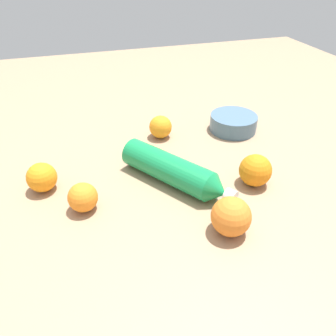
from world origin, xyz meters
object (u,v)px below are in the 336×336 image
at_px(orange_0, 231,216).
at_px(orange_1, 161,127).
at_px(ceramic_bowl, 233,123).
at_px(orange_4, 83,197).
at_px(orange_3, 42,177).
at_px(orange_2, 255,170).
at_px(water_bottle, 175,171).

height_order(orange_0, orange_1, orange_0).
relative_size(orange_0, ceramic_bowl, 0.56).
bearing_deg(ceramic_bowl, orange_4, -63.45).
height_order(orange_4, ceramic_bowl, orange_4).
bearing_deg(orange_4, ceramic_bowl, 116.55).
distance_m(orange_4, ceramic_bowl, 0.54).
bearing_deg(orange_3, orange_1, 116.01).
height_order(orange_0, orange_3, orange_0).
distance_m(orange_0, orange_2, 0.18).
height_order(water_bottle, orange_4, water_bottle).
relative_size(orange_2, orange_3, 1.11).
bearing_deg(orange_3, orange_2, 75.45).
relative_size(water_bottle, orange_0, 3.50).
bearing_deg(ceramic_bowl, orange_1, -95.92).
relative_size(orange_2, orange_4, 1.19).
distance_m(orange_1, orange_3, 0.38).
distance_m(orange_1, orange_4, 0.37).
relative_size(orange_0, orange_2, 1.04).
distance_m(orange_2, orange_3, 0.51).
xyz_separation_m(orange_3, orange_4, (0.10, 0.09, -0.00)).
relative_size(orange_1, orange_2, 0.87).
bearing_deg(water_bottle, orange_3, -136.80).
bearing_deg(orange_4, orange_0, 60.35).
relative_size(orange_0, orange_3, 1.16).
xyz_separation_m(water_bottle, orange_0, (0.19, 0.06, 0.00)).
bearing_deg(ceramic_bowl, water_bottle, -50.96).
bearing_deg(orange_2, orange_3, -104.55).
distance_m(water_bottle, orange_1, 0.24).
bearing_deg(orange_3, orange_4, 40.59).
bearing_deg(orange_4, water_bottle, 97.61).
height_order(orange_0, orange_4, orange_0).
bearing_deg(orange_2, orange_0, -44.59).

